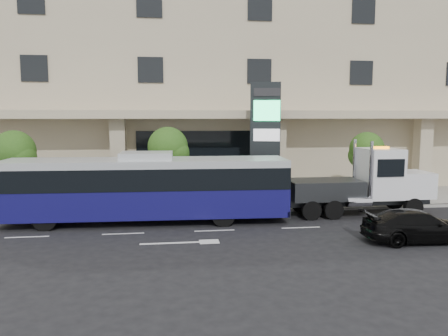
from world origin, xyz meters
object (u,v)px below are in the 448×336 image
object	(u,v)px
city_bus	(147,187)
tow_truck	(366,184)
black_sedan	(418,226)
signage_pylon	(265,142)

from	to	relation	value
city_bus	tow_truck	distance (m)	11.20
tow_truck	black_sedan	world-z (taller)	tow_truck
city_bus	tow_truck	xyz separation A→B (m)	(11.20, 0.28, -0.13)
city_bus	signage_pylon	xyz separation A→B (m)	(6.60, 3.57, 1.90)
tow_truck	black_sedan	xyz separation A→B (m)	(-0.13, -5.08, -0.94)
tow_truck	signage_pylon	distance (m)	6.01
black_sedan	tow_truck	bearing A→B (deg)	0.27
black_sedan	signage_pylon	bearing A→B (deg)	29.84
city_bus	tow_truck	size ratio (longest dim) A/B	1.59
signage_pylon	city_bus	bearing A→B (deg)	-136.48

